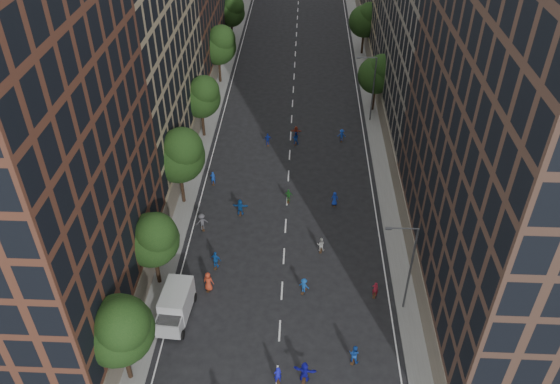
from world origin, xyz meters
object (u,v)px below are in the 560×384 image
Objects in this scene: streetlamp_far at (372,86)px; streetlamp_near at (408,265)px; cargo_van at (175,306)px; skater_2 at (354,354)px; skater_1 at (278,375)px.

streetlamp_near is at bearing -90.00° from streetlamp_far.
cargo_van reaches higher than skater_2.
skater_1 is (8.90, -5.92, -0.58)m from cargo_van.
streetlamp_near reaches higher than skater_1.
skater_2 is (5.87, 2.11, 0.04)m from skater_1.
streetlamp_far is at bearing -124.46° from skater_1.
streetlamp_far is (0.00, 33.00, 0.00)m from streetlamp_near.
streetlamp_far is 42.34m from skater_1.
streetlamp_near is 19.65m from cargo_van.
skater_1 is at bearing 44.04° from skater_2.
streetlamp_near is at bearing 10.02° from cargo_van.
skater_1 is at bearing -104.15° from streetlamp_far.
streetlamp_near is 33.00m from streetlamp_far.
skater_1 is 6.24m from skater_2.
streetlamp_far is 5.20× the size of skater_2.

